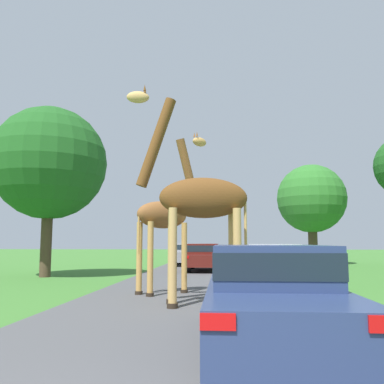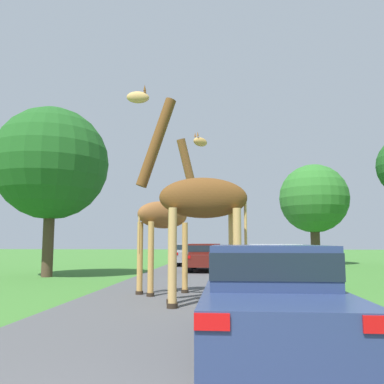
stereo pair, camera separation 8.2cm
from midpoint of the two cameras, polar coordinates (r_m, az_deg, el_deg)
road at (r=31.72m, az=3.74°, el=-9.71°), size 6.66×120.00×0.00m
giraffe_near_road at (r=9.91m, az=1.21°, el=-1.49°), size 3.04×1.13×5.39m
giraffe_companion at (r=12.28m, az=-3.26°, el=-3.32°), size 2.19×2.19×5.09m
car_lead_maroon at (r=6.10m, az=11.00°, el=-13.72°), size 1.76×4.73×1.46m
car_queue_right at (r=21.69m, az=1.94°, el=-8.99°), size 1.78×4.34×1.40m
car_queue_left at (r=26.78m, az=-0.13°, el=-8.65°), size 1.73×4.39×1.39m
car_far_ahead at (r=14.51m, az=11.55°, el=-9.86°), size 1.90×4.13×1.42m
tree_centre_back at (r=28.84m, az=16.80°, el=-0.93°), size 4.65×4.65×6.77m
tree_far_right at (r=19.20m, az=-19.01°, el=3.78°), size 5.01×5.01×7.50m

